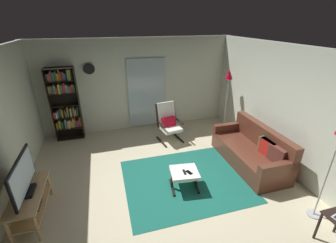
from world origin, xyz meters
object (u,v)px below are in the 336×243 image
object	(u,v)px
cell_phone	(189,172)
wall_clock	(89,69)
tv_stand	(30,202)
tv_remote	(184,172)
television	(23,177)
ottoman	(184,174)
bookshelf_near_tv	(65,102)
leather_sofa	(252,151)
lounge_armchair	(168,121)
floor_lamp_by_shelf	(228,82)

from	to	relation	value
cell_phone	wall_clock	world-z (taller)	wall_clock
tv_stand	tv_remote	distance (m)	2.64
television	cell_phone	xyz separation A→B (m)	(2.72, -0.05, -0.43)
tv_stand	ottoman	world-z (taller)	tv_stand
television	bookshelf_near_tv	bearing A→B (deg)	83.51
television	tv_remote	world-z (taller)	television
wall_clock	bookshelf_near_tv	bearing A→B (deg)	-168.36
tv_stand	ottoman	xyz separation A→B (m)	(2.65, 0.02, -0.03)
bookshelf_near_tv	ottoman	world-z (taller)	bookshelf_near_tv
bookshelf_near_tv	leather_sofa	distance (m)	4.81
television	leather_sofa	distance (m)	4.43
leather_sofa	lounge_armchair	bearing A→B (deg)	131.90
leather_sofa	lounge_armchair	size ratio (longest dim) A/B	1.91
bookshelf_near_tv	tv_stand	bearing A→B (deg)	-96.52
lounge_armchair	cell_phone	size ratio (longest dim) A/B	7.30
tv_stand	floor_lamp_by_shelf	xyz separation A→B (m)	(4.63, 2.07, 1.13)
ottoman	tv_remote	bearing A→B (deg)	-112.93
tv_remote	cell_phone	xyz separation A→B (m)	(0.08, -0.03, -0.00)
television	lounge_armchair	distance (m)	3.54
ottoman	tv_remote	size ratio (longest dim) A/B	4.01
lounge_armchair	floor_lamp_by_shelf	world-z (taller)	floor_lamp_by_shelf
ottoman	tv_remote	xyz separation A→B (m)	(-0.01, -0.03, 0.08)
bookshelf_near_tv	tv_remote	distance (m)	3.73
cell_phone	wall_clock	size ratio (longest dim) A/B	0.48
tv_stand	television	xyz separation A→B (m)	(0.00, 0.01, 0.48)
leather_sofa	tv_remote	xyz separation A→B (m)	(-1.75, -0.37, 0.07)
tv_stand	bookshelf_near_tv	distance (m)	2.94
tv_stand	cell_phone	size ratio (longest dim) A/B	8.01
tv_stand	cell_phone	xyz separation A→B (m)	(2.72, -0.04, 0.04)
ottoman	leather_sofa	bearing A→B (deg)	11.06
tv_remote	wall_clock	bearing A→B (deg)	121.41
lounge_armchair	ottoman	distance (m)	2.02
lounge_armchair	floor_lamp_by_shelf	size ratio (longest dim) A/B	0.57
ottoman	cell_phone	xyz separation A→B (m)	(0.07, -0.06, 0.07)
ottoman	floor_lamp_by_shelf	distance (m)	3.08
television	bookshelf_near_tv	size ratio (longest dim) A/B	0.52
tv_stand	bookshelf_near_tv	xyz separation A→B (m)	(0.32, 2.84, 0.71)
tv_stand	floor_lamp_by_shelf	world-z (taller)	floor_lamp_by_shelf
television	bookshelf_near_tv	world-z (taller)	bookshelf_near_tv
ottoman	floor_lamp_by_shelf	size ratio (longest dim) A/B	0.32
cell_phone	tv_stand	bearing A→B (deg)	157.07
tv_stand	wall_clock	world-z (taller)	wall_clock
television	ottoman	size ratio (longest dim) A/B	1.76
lounge_armchair	cell_phone	xyz separation A→B (m)	(-0.19, -2.06, -0.15)
bookshelf_near_tv	tv_remote	world-z (taller)	bookshelf_near_tv
floor_lamp_by_shelf	bookshelf_near_tv	bearing A→B (deg)	169.98
lounge_armchair	tv_remote	distance (m)	2.05
leather_sofa	cell_phone	bearing A→B (deg)	-166.39
lounge_armchair	tv_remote	world-z (taller)	lounge_armchair
tv_stand	tv_remote	bearing A→B (deg)	-0.33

